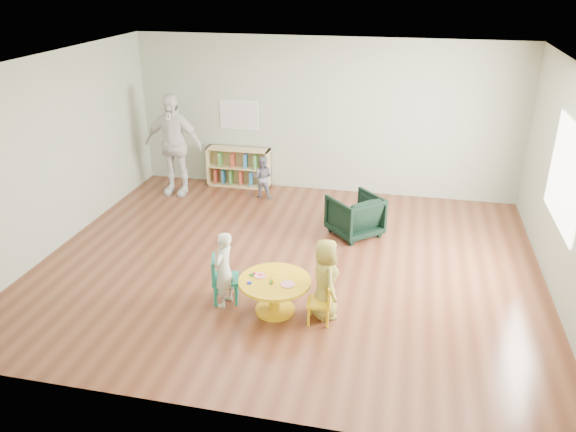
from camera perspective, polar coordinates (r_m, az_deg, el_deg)
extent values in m
plane|color=brown|center=(8.06, 0.04, -4.80)|extent=(7.00, 7.00, 0.00)
cube|color=white|center=(7.15, 0.05, 14.89)|extent=(7.00, 6.00, 0.10)
cube|color=#9DA991|center=(10.31, 3.70, 10.04)|extent=(7.00, 0.10, 2.80)
cube|color=#9DA991|center=(4.86, -7.67, -6.97)|extent=(7.00, 0.10, 2.80)
cube|color=#9DA991|center=(8.88, -22.71, 5.90)|extent=(0.10, 6.00, 2.80)
cube|color=#9DA991|center=(7.59, 26.83, 2.23)|extent=(0.10, 6.00, 2.80)
cube|color=white|center=(7.83, 26.36, 3.72)|extent=(0.02, 1.60, 1.30)
cylinder|color=gold|center=(6.91, -1.33, -8.24)|extent=(0.16, 0.16, 0.40)
cylinder|color=gold|center=(7.00, -1.32, -9.49)|extent=(0.49, 0.49, 0.04)
cylinder|color=gold|center=(6.79, -1.35, -6.66)|extent=(0.88, 0.88, 0.04)
cylinder|color=pink|center=(6.86, -2.85, -6.08)|extent=(0.15, 0.15, 0.02)
cylinder|color=pink|center=(6.68, -0.04, -6.97)|extent=(0.17, 0.17, 0.02)
cylinder|color=gold|center=(6.76, -1.56, -6.43)|extent=(0.05, 0.12, 0.04)
cylinder|color=#14702A|center=(6.69, -1.76, -6.78)|extent=(0.02, 0.05, 0.02)
cylinder|color=#14702A|center=(6.83, -1.35, -6.08)|extent=(0.02, 0.05, 0.02)
cube|color=red|center=(6.90, -3.45, -5.91)|extent=(0.05, 0.05, 0.02)
cube|color=orange|center=(6.88, -2.31, -5.97)|extent=(0.05, 0.06, 0.02)
cube|color=#1C27D8|center=(6.72, -3.94, -6.79)|extent=(0.05, 0.05, 0.02)
cube|color=#14702A|center=(6.88, -3.69, -5.98)|extent=(0.06, 0.06, 0.02)
cube|color=red|center=(6.87, -2.84, -6.04)|extent=(0.07, 0.07, 0.02)
cube|color=#167B63|center=(7.11, -6.36, -6.39)|extent=(0.41, 0.41, 0.04)
cube|color=#167B63|center=(7.04, -7.57, -5.26)|extent=(0.12, 0.32, 0.28)
cylinder|color=#167B63|center=(7.31, -7.29, -6.99)|extent=(0.04, 0.04, 0.28)
cylinder|color=#167B63|center=(7.09, -7.40, -8.08)|extent=(0.04, 0.04, 0.28)
cylinder|color=#167B63|center=(7.30, -5.23, -6.95)|extent=(0.04, 0.04, 0.28)
cylinder|color=#167B63|center=(7.08, -5.27, -8.04)|extent=(0.04, 0.04, 0.28)
cube|color=gold|center=(6.70, 3.17, -8.76)|extent=(0.30, 0.30, 0.04)
cube|color=gold|center=(6.62, 4.25, -7.81)|extent=(0.05, 0.28, 0.24)
cylinder|color=gold|center=(6.68, 4.03, -10.34)|extent=(0.03, 0.03, 0.24)
cylinder|color=gold|center=(6.87, 4.17, -9.30)|extent=(0.03, 0.03, 0.24)
cylinder|color=gold|center=(6.70, 2.09, -10.21)|extent=(0.03, 0.03, 0.24)
cylinder|color=gold|center=(6.88, 2.29, -9.17)|extent=(0.03, 0.03, 0.24)
cube|color=tan|center=(10.98, -7.96, 5.15)|extent=(0.03, 0.30, 0.75)
cube|color=tan|center=(10.64, -2.02, 4.76)|extent=(0.03, 0.30, 0.75)
cube|color=tan|center=(10.92, -4.97, 3.18)|extent=(1.20, 0.30, 0.03)
cube|color=tan|center=(10.69, -5.10, 6.79)|extent=(1.20, 0.30, 0.03)
cube|color=tan|center=(10.80, -5.03, 4.97)|extent=(1.14, 0.28, 0.03)
cube|color=tan|center=(10.92, -4.82, 5.20)|extent=(1.20, 0.02, 0.75)
cube|color=#CF4A37|center=(10.98, -7.28, 4.12)|extent=(0.04, 0.18, 0.26)
cube|color=teal|center=(10.94, -6.53, 4.06)|extent=(0.04, 0.18, 0.26)
cube|color=#58B352|center=(10.89, -5.78, 4.01)|extent=(0.04, 0.18, 0.26)
cube|color=#CF4A37|center=(10.83, -4.78, 3.94)|extent=(0.04, 0.18, 0.26)
cube|color=teal|center=(10.78, -3.76, 3.87)|extent=(0.04, 0.18, 0.26)
cube|color=#58B352|center=(10.84, -6.87, 5.80)|extent=(0.04, 0.18, 0.26)
cube|color=#CF4A37|center=(10.76, -5.61, 5.72)|extent=(0.04, 0.18, 0.26)
cube|color=teal|center=(10.69, -4.32, 5.64)|extent=(0.04, 0.18, 0.26)
cube|color=#58B352|center=(10.64, -3.29, 5.57)|extent=(0.04, 0.18, 0.26)
cube|color=white|center=(10.66, -4.98, 10.19)|extent=(0.74, 0.01, 0.54)
cube|color=#FF3635|center=(10.66, -4.98, 10.18)|extent=(0.70, 0.00, 0.50)
imported|color=black|center=(8.82, 6.81, 0.06)|extent=(1.00, 1.00, 0.66)
imported|color=silver|center=(6.94, -6.56, -5.42)|extent=(0.30, 0.40, 0.99)
imported|color=#FCF81C|center=(6.68, 3.81, -6.41)|extent=(0.49, 0.58, 1.02)
imported|color=#171B3B|center=(10.19, -2.60, 3.95)|extent=(0.38, 0.30, 0.78)
imported|color=white|center=(10.45, -11.60, 7.12)|extent=(1.10, 0.49, 1.86)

